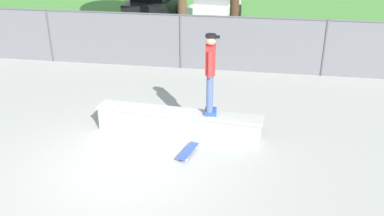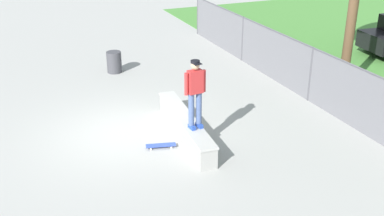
{
  "view_description": "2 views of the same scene",
  "coord_description": "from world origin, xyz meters",
  "px_view_note": "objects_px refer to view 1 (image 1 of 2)",
  "views": [
    {
      "loc": [
        2.59,
        -7.11,
        4.71
      ],
      "look_at": [
        1.23,
        1.14,
        0.89
      ],
      "focal_mm": 39.47,
      "sensor_mm": 36.0,
      "label": 1
    },
    {
      "loc": [
        11.72,
        -2.8,
        6.04
      ],
      "look_at": [
        1.12,
        1.63,
        0.96
      ],
      "focal_mm": 43.87,
      "sensor_mm": 36.0,
      "label": 2
    }
  ],
  "objects_px": {
    "car_white": "(216,5)",
    "skateboarder": "(210,71)",
    "skateboard": "(188,151)",
    "car_black": "(155,2)",
    "concrete_ledge": "(179,123)"
  },
  "relations": [
    {
      "from": "skateboarder",
      "to": "skateboard",
      "type": "distance_m",
      "value": 1.81
    },
    {
      "from": "car_black",
      "to": "car_white",
      "type": "relative_size",
      "value": 1.0
    },
    {
      "from": "concrete_ledge",
      "to": "car_white",
      "type": "distance_m",
      "value": 11.7
    },
    {
      "from": "car_white",
      "to": "skateboarder",
      "type": "bearing_deg",
      "value": -84.25
    },
    {
      "from": "skateboard",
      "to": "car_white",
      "type": "relative_size",
      "value": 0.19
    },
    {
      "from": "skateboarder",
      "to": "skateboard",
      "type": "bearing_deg",
      "value": -113.13
    },
    {
      "from": "concrete_ledge",
      "to": "skateboard",
      "type": "xyz_separation_m",
      "value": [
        0.36,
        -0.85,
        -0.23
      ]
    },
    {
      "from": "skateboarder",
      "to": "car_black",
      "type": "distance_m",
      "value": 12.51
    },
    {
      "from": "concrete_ledge",
      "to": "skateboard",
      "type": "bearing_deg",
      "value": -66.89
    },
    {
      "from": "concrete_ledge",
      "to": "skateboarder",
      "type": "relative_size",
      "value": 2.13
    },
    {
      "from": "skateboarder",
      "to": "car_black",
      "type": "height_order",
      "value": "skateboarder"
    },
    {
      "from": "concrete_ledge",
      "to": "skateboard",
      "type": "relative_size",
      "value": 4.76
    },
    {
      "from": "skateboard",
      "to": "skateboarder",
      "type": "bearing_deg",
      "value": 66.87
    },
    {
      "from": "skateboard",
      "to": "car_white",
      "type": "bearing_deg",
      "value": 93.74
    },
    {
      "from": "skateboarder",
      "to": "car_white",
      "type": "xyz_separation_m",
      "value": [
        -1.18,
        11.7,
        -0.8
      ]
    }
  ]
}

